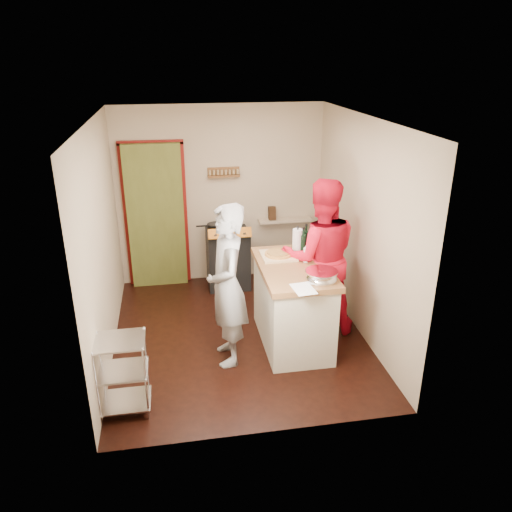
# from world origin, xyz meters

# --- Properties ---
(floor) EXTENTS (3.50, 3.50, 0.00)m
(floor) POSITION_xyz_m (0.00, 0.00, 0.00)
(floor) COLOR black
(floor) RESTS_ON ground
(back_wall) EXTENTS (3.00, 0.44, 2.60)m
(back_wall) POSITION_xyz_m (-0.64, 1.78, 1.13)
(back_wall) COLOR tan
(back_wall) RESTS_ON ground
(left_wall) EXTENTS (0.04, 3.50, 2.60)m
(left_wall) POSITION_xyz_m (-1.50, 0.00, 1.30)
(left_wall) COLOR tan
(left_wall) RESTS_ON ground
(right_wall) EXTENTS (0.04, 3.50, 2.60)m
(right_wall) POSITION_xyz_m (1.50, 0.00, 1.30)
(right_wall) COLOR tan
(right_wall) RESTS_ON ground
(ceiling) EXTENTS (3.00, 3.50, 0.02)m
(ceiling) POSITION_xyz_m (0.00, 0.00, 2.61)
(ceiling) COLOR white
(ceiling) RESTS_ON back_wall
(stove) EXTENTS (0.60, 0.63, 1.00)m
(stove) POSITION_xyz_m (0.05, 1.42, 0.45)
(stove) COLOR black
(stove) RESTS_ON ground
(wire_shelving) EXTENTS (0.48, 0.40, 0.80)m
(wire_shelving) POSITION_xyz_m (-1.28, -1.20, 0.44)
(wire_shelving) COLOR silver
(wire_shelving) RESTS_ON ground
(island) EXTENTS (0.78, 1.42, 1.30)m
(island) POSITION_xyz_m (0.62, -0.26, 0.52)
(island) COLOR #BDB6A1
(island) RESTS_ON ground
(person_stripe) EXTENTS (0.47, 0.69, 1.83)m
(person_stripe) POSITION_xyz_m (-0.18, -0.49, 0.91)
(person_stripe) COLOR silver
(person_stripe) RESTS_ON ground
(person_red) EXTENTS (1.02, 0.83, 1.93)m
(person_red) POSITION_xyz_m (1.00, -0.00, 0.96)
(person_red) COLOR red
(person_red) RESTS_ON ground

